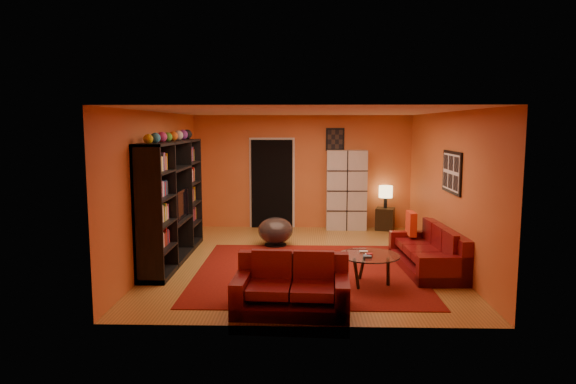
{
  "coord_description": "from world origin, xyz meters",
  "views": [
    {
      "loc": [
        -0.0,
        -8.83,
        2.37
      ],
      "look_at": [
        -0.25,
        0.1,
        1.21
      ],
      "focal_mm": 32.0,
      "sensor_mm": 36.0,
      "label": 1
    }
  ],
  "objects_px": {
    "sofa": "(431,253)",
    "side_table": "(385,219)",
    "tv": "(177,205)",
    "bowl_chair": "(275,231)",
    "storage_cabinet": "(346,190)",
    "table_lamp": "(386,192)",
    "coffee_table": "(369,258)",
    "loveseat": "(292,288)",
    "entertainment_unit": "(173,201)"
  },
  "relations": [
    {
      "from": "loveseat",
      "to": "sofa",
      "type": "bearing_deg",
      "value": -46.98
    },
    {
      "from": "coffee_table",
      "to": "bowl_chair",
      "type": "height_order",
      "value": "bowl_chair"
    },
    {
      "from": "tv",
      "to": "coffee_table",
      "type": "bearing_deg",
      "value": -114.48
    },
    {
      "from": "tv",
      "to": "side_table",
      "type": "relative_size",
      "value": 1.77
    },
    {
      "from": "tv",
      "to": "entertainment_unit",
      "type": "bearing_deg",
      "value": 150.25
    },
    {
      "from": "bowl_chair",
      "to": "table_lamp",
      "type": "bearing_deg",
      "value": 34.23
    },
    {
      "from": "entertainment_unit",
      "to": "bowl_chair",
      "type": "height_order",
      "value": "entertainment_unit"
    },
    {
      "from": "entertainment_unit",
      "to": "sofa",
      "type": "relative_size",
      "value": 1.49
    },
    {
      "from": "entertainment_unit",
      "to": "storage_cabinet",
      "type": "distance_m",
      "value": 4.32
    },
    {
      "from": "loveseat",
      "to": "coffee_table",
      "type": "distance_m",
      "value": 1.54
    },
    {
      "from": "sofa",
      "to": "storage_cabinet",
      "type": "bearing_deg",
      "value": 105.3
    },
    {
      "from": "sofa",
      "to": "table_lamp",
      "type": "bearing_deg",
      "value": 90.81
    },
    {
      "from": "entertainment_unit",
      "to": "coffee_table",
      "type": "distance_m",
      "value": 3.61
    },
    {
      "from": "entertainment_unit",
      "to": "coffee_table",
      "type": "relative_size",
      "value": 3.29
    },
    {
      "from": "loveseat",
      "to": "tv",
      "type": "bearing_deg",
      "value": 43.09
    },
    {
      "from": "tv",
      "to": "side_table",
      "type": "height_order",
      "value": "tv"
    },
    {
      "from": "tv",
      "to": "table_lamp",
      "type": "distance_m",
      "value": 4.91
    },
    {
      "from": "sofa",
      "to": "storage_cabinet",
      "type": "relative_size",
      "value": 1.11
    },
    {
      "from": "entertainment_unit",
      "to": "tv",
      "type": "distance_m",
      "value": 0.13
    },
    {
      "from": "loveseat",
      "to": "side_table",
      "type": "relative_size",
      "value": 3.03
    },
    {
      "from": "loveseat",
      "to": "coffee_table",
      "type": "xyz_separation_m",
      "value": [
        1.13,
        1.04,
        0.13
      ]
    },
    {
      "from": "sofa",
      "to": "side_table",
      "type": "distance_m",
      "value": 3.29
    },
    {
      "from": "coffee_table",
      "to": "side_table",
      "type": "distance_m",
      "value": 4.23
    },
    {
      "from": "entertainment_unit",
      "to": "bowl_chair",
      "type": "relative_size",
      "value": 4.35
    },
    {
      "from": "tv",
      "to": "bowl_chair",
      "type": "height_order",
      "value": "tv"
    },
    {
      "from": "storage_cabinet",
      "to": "table_lamp",
      "type": "height_order",
      "value": "storage_cabinet"
    },
    {
      "from": "tv",
      "to": "table_lamp",
      "type": "xyz_separation_m",
      "value": [
        4.12,
        2.66,
        -0.11
      ]
    },
    {
      "from": "side_table",
      "to": "loveseat",
      "type": "bearing_deg",
      "value": -111.41
    },
    {
      "from": "bowl_chair",
      "to": "tv",
      "type": "bearing_deg",
      "value": -149.15
    },
    {
      "from": "tv",
      "to": "bowl_chair",
      "type": "distance_m",
      "value": 2.09
    },
    {
      "from": "coffee_table",
      "to": "storage_cabinet",
      "type": "height_order",
      "value": "storage_cabinet"
    },
    {
      "from": "tv",
      "to": "table_lamp",
      "type": "relative_size",
      "value": 1.74
    },
    {
      "from": "coffee_table",
      "to": "side_table",
      "type": "xyz_separation_m",
      "value": [
        0.9,
        4.13,
        -0.16
      ]
    },
    {
      "from": "loveseat",
      "to": "storage_cabinet",
      "type": "xyz_separation_m",
      "value": [
        1.14,
        5.22,
        0.62
      ]
    },
    {
      "from": "side_table",
      "to": "table_lamp",
      "type": "distance_m",
      "value": 0.61
    },
    {
      "from": "entertainment_unit",
      "to": "coffee_table",
      "type": "xyz_separation_m",
      "value": [
        3.27,
        -1.38,
        -0.64
      ]
    },
    {
      "from": "coffee_table",
      "to": "bowl_chair",
      "type": "xyz_separation_m",
      "value": [
        -1.53,
        2.48,
        -0.11
      ]
    },
    {
      "from": "side_table",
      "to": "storage_cabinet",
      "type": "bearing_deg",
      "value": 176.77
    },
    {
      "from": "loveseat",
      "to": "side_table",
      "type": "height_order",
      "value": "loveseat"
    },
    {
      "from": "sofa",
      "to": "storage_cabinet",
      "type": "height_order",
      "value": "storage_cabinet"
    },
    {
      "from": "side_table",
      "to": "entertainment_unit",
      "type": "bearing_deg",
      "value": -146.6
    },
    {
      "from": "storage_cabinet",
      "to": "side_table",
      "type": "distance_m",
      "value": 1.1
    },
    {
      "from": "tv",
      "to": "side_table",
      "type": "xyz_separation_m",
      "value": [
        4.12,
        2.66,
        -0.73
      ]
    },
    {
      "from": "bowl_chair",
      "to": "loveseat",
      "type": "bearing_deg",
      "value": -83.58
    },
    {
      "from": "tv",
      "to": "loveseat",
      "type": "height_order",
      "value": "tv"
    },
    {
      "from": "tv",
      "to": "coffee_table",
      "type": "relative_size",
      "value": 0.97
    },
    {
      "from": "tv",
      "to": "storage_cabinet",
      "type": "bearing_deg",
      "value": -50.03
    },
    {
      "from": "storage_cabinet",
      "to": "table_lamp",
      "type": "bearing_deg",
      "value": -2.48
    },
    {
      "from": "entertainment_unit",
      "to": "table_lamp",
      "type": "distance_m",
      "value": 5.0
    },
    {
      "from": "tv",
      "to": "sofa",
      "type": "xyz_separation_m",
      "value": [
        4.36,
        -0.62,
        -0.69
      ]
    }
  ]
}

